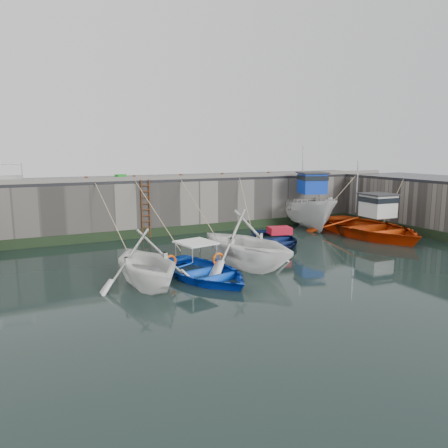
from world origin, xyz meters
name	(u,v)px	position (x,y,z in m)	size (l,w,h in m)	color
ground	(273,281)	(0.00, 0.00, 0.00)	(120.00, 120.00, 0.00)	black
quay_back	(166,204)	(0.00, 12.50, 1.50)	(30.00, 5.00, 3.00)	slate
road_back	(165,178)	(0.00, 12.50, 3.08)	(30.00, 5.00, 0.16)	black
kerb_back	(178,177)	(0.00, 10.15, 3.26)	(30.00, 0.30, 0.20)	slate
algae_back	(180,230)	(0.00, 9.96, 0.25)	(30.00, 0.08, 0.50)	black
algae_right	(438,235)	(11.96, 2.50, 0.25)	(0.08, 15.00, 0.50)	black
ladder	(146,209)	(-2.00, 9.91, 1.59)	(0.51, 0.08, 3.20)	#3F1E0F
boat_near_white	(147,285)	(-4.34, 1.65, 0.00)	(3.80, 4.40, 2.32)	white
boat_near_white_rope	(115,253)	(-4.34, 7.08, 0.00)	(0.04, 6.40, 3.10)	tan
boat_near_blue	(203,277)	(-2.14, 1.58, 0.00)	(3.44, 4.81, 1.00)	blue
boat_near_blue_rope	(160,248)	(-2.14, 7.04, 0.00)	(0.04, 6.47, 3.10)	tan
boat_near_blacktrim	(245,266)	(0.06, 2.29, 0.00)	(4.38, 5.07, 2.67)	white
boat_near_blacktrim_rope	(199,243)	(0.06, 7.40, 0.00)	(0.04, 5.82, 3.10)	tan
boat_near_navy	(274,243)	(3.58, 5.62, 0.00)	(3.26, 4.57, 0.95)	#0B1744
boat_near_navy_rope	(243,232)	(3.58, 9.06, 0.00)	(0.04, 3.21, 3.10)	tan
boat_far_white	(308,210)	(8.09, 8.84, 1.06)	(4.22, 6.96, 5.52)	silver
boat_far_orange	(369,227)	(9.50, 5.00, 0.49)	(5.60, 7.59, 4.52)	red
fish_crate	(121,177)	(-3.00, 11.30, 3.30)	(0.54, 0.37, 0.28)	green
railing	(6,179)	(-8.75, 11.25, 3.36)	(1.60, 1.05, 1.00)	#A5A8AD
bollard_a	(86,179)	(-5.00, 10.25, 3.30)	(0.18, 0.18, 0.28)	#3F1E0F
bollard_b	(134,178)	(-2.50, 10.25, 3.30)	(0.18, 0.18, 0.28)	#3F1E0F
bollard_c	(181,176)	(0.20, 10.25, 3.30)	(0.18, 0.18, 0.28)	#3F1E0F
bollard_d	(222,175)	(2.80, 10.25, 3.30)	(0.18, 0.18, 0.28)	#3F1E0F
bollard_e	(268,174)	(6.00, 10.25, 3.30)	(0.18, 0.18, 0.28)	#3F1E0F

